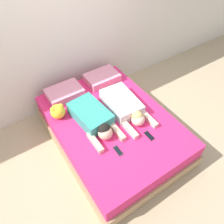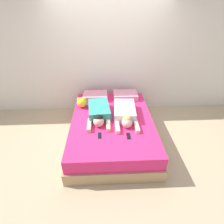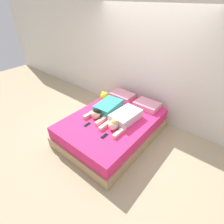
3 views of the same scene
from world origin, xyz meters
name	(u,v)px [view 1 (image 1 of 3)]	position (x,y,z in m)	size (l,w,h in m)	color
ground_plane	(112,139)	(0.00, 0.00, 0.00)	(12.00, 12.00, 0.00)	tan
wall_back	(66,31)	(0.00, 1.23, 1.30)	(12.00, 0.06, 2.60)	silver
bed	(112,130)	(0.00, 0.00, 0.24)	(1.59, 2.15, 0.49)	tan
pillow_head_left	(65,93)	(-0.34, 0.83, 0.55)	(0.54, 0.38, 0.12)	pink
pillow_head_right	(102,77)	(0.34, 0.83, 0.55)	(0.54, 0.38, 0.12)	pink
person_left	(94,118)	(-0.25, 0.08, 0.58)	(0.45, 0.91, 0.22)	teal
person_right	(125,106)	(0.25, 0.04, 0.58)	(0.44, 0.93, 0.21)	silver
cell_phone_left	(118,151)	(-0.23, -0.49, 0.49)	(0.06, 0.16, 0.01)	#2D2D33
cell_phone_right	(149,136)	(0.25, -0.52, 0.49)	(0.06, 0.16, 0.01)	black
plush_toy	(58,111)	(-0.61, 0.46, 0.60)	(0.21, 0.21, 0.22)	yellow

